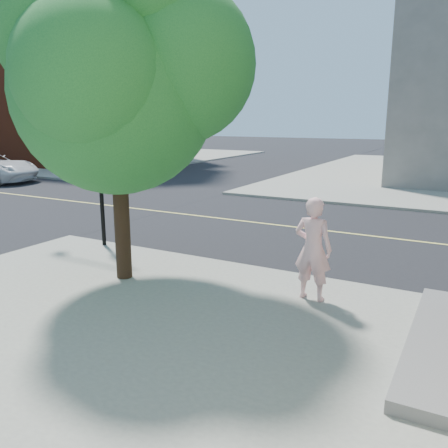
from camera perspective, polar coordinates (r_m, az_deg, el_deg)
The scene contains 8 objects.
ground at distance 13.29m, azimuth -15.43°, elevation -2.35°, with size 140.00×140.00×0.00m, color black.
road_ew at distance 16.71m, azimuth -4.70°, elevation 1.17°, with size 140.00×9.00×0.01m, color black.
sidewalk_nw at distance 44.46m, azimuth -17.64°, elevation 8.00°, with size 26.00×25.00×0.12m, color gray.
church at distance 39.93m, azimuth -19.02°, elevation 17.67°, with size 15.20×12.00×14.40m.
office_block at distance 51.83m, azimuth -25.22°, elevation 18.07°, with size 12.00×14.08×18.00m.
man_on_phone at distance 8.56m, azimuth 10.86°, elevation -3.02°, with size 0.70×0.46×1.91m, color #F9B9BB.
street_tree at distance 9.49m, azimuth -12.76°, elevation 18.18°, with size 4.89×4.45×6.49m.
signal_pole at distance 13.51m, azimuth -20.78°, elevation 10.83°, with size 3.24×0.37×3.65m.
Camera 1 is at (9.05, -9.13, 3.39)m, focal length 37.24 mm.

